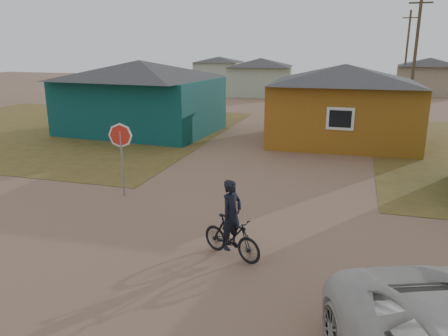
# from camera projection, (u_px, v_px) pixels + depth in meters

# --- Properties ---
(ground) EXTENTS (120.00, 120.00, 0.00)m
(ground) POSITION_uv_depth(u_px,v_px,m) (207.00, 256.00, 10.26)
(ground) COLOR #83604B
(grass_nw) EXTENTS (20.00, 18.00, 0.00)m
(grass_nw) POSITION_uv_depth(u_px,v_px,m) (56.00, 128.00, 26.10)
(grass_nw) COLOR brown
(grass_nw) RESTS_ON ground
(house_teal) EXTENTS (8.93, 7.08, 4.00)m
(house_teal) POSITION_uv_depth(u_px,v_px,m) (141.00, 96.00, 24.49)
(house_teal) COLOR #0A3A3A
(house_teal) RESTS_ON ground
(house_yellow) EXTENTS (7.72, 6.76, 3.90)m
(house_yellow) POSITION_uv_depth(u_px,v_px,m) (343.00, 102.00, 21.94)
(house_yellow) COLOR #8E5815
(house_yellow) RESTS_ON ground
(house_pale_west) EXTENTS (7.04, 6.15, 3.60)m
(house_pale_west) POSITION_uv_depth(u_px,v_px,m) (260.00, 76.00, 42.77)
(house_pale_west) COLOR #A3B198
(house_pale_west) RESTS_ON ground
(house_beige_east) EXTENTS (6.95, 6.05, 3.60)m
(house_beige_east) POSITION_uv_depth(u_px,v_px,m) (429.00, 75.00, 43.90)
(house_beige_east) COLOR gray
(house_beige_east) RESTS_ON ground
(house_pale_north) EXTENTS (6.28, 5.81, 3.40)m
(house_pale_north) POSITION_uv_depth(u_px,v_px,m) (219.00, 70.00, 56.07)
(house_pale_north) COLOR #A3B198
(house_pale_north) RESTS_ON ground
(utility_pole_near) EXTENTS (1.40, 0.20, 8.00)m
(utility_pole_near) POSITION_uv_depth(u_px,v_px,m) (415.00, 56.00, 27.64)
(utility_pole_near) COLOR #493D2C
(utility_pole_near) RESTS_ON ground
(utility_pole_far) EXTENTS (1.40, 0.20, 8.00)m
(utility_pole_far) POSITION_uv_depth(u_px,v_px,m) (407.00, 52.00, 42.12)
(utility_pole_far) COLOR #493D2C
(utility_pole_far) RESTS_ON ground
(stop_sign) EXTENTS (0.77, 0.24, 2.42)m
(stop_sign) POSITION_uv_depth(u_px,v_px,m) (121.00, 143.00, 13.87)
(stop_sign) COLOR gray
(stop_sign) RESTS_ON ground
(cyclist) EXTENTS (1.70, 1.11, 1.87)m
(cyclist) POSITION_uv_depth(u_px,v_px,m) (232.00, 230.00, 10.03)
(cyclist) COLOR black
(cyclist) RESTS_ON ground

